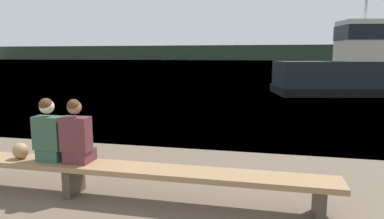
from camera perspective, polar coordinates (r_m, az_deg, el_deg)
The scene contains 7 objects.
water_surface at distance 127.09m, azimuth 11.64°, elevation 7.96°, with size 240.00×240.00×0.00m, color #5684A3.
far_shoreline at distance 146.57m, azimuth 11.82°, elevation 9.25°, with size 600.00×12.00×6.03m, color #2D3D2D.
bench_main at distance 5.34m, azimuth -19.19°, elevation -9.15°, with size 7.41×0.49×0.48m.
person_left at distance 5.41m, azimuth -22.67°, elevation -3.71°, with size 0.41×0.37×0.94m.
person_right at distance 5.17m, azimuth -18.67°, elevation -4.15°, with size 0.41×0.37×0.93m.
shopping_bag at distance 5.77m, azimuth -26.65°, elevation -6.17°, with size 0.24×0.21×0.24m.
tugboat_red at distance 19.88m, azimuth 26.26°, elevation 5.73°, with size 8.93×4.79×7.19m.
Camera 1 is at (2.37, -1.07, 2.02)m, focal length 32.00 mm.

